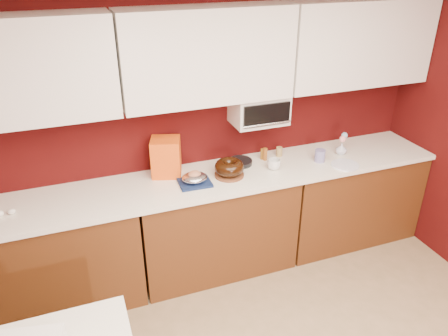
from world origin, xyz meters
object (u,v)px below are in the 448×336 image
Objects in this scene: coffee_mug at (274,163)px; flower_vase at (341,148)px; toaster_oven at (259,109)px; pandoro_box at (166,157)px; blue_jar at (320,156)px; foil_ham_nest at (195,178)px; bundt_cake at (229,167)px.

flower_vase is at bearing 4.86° from coffee_mug.
toaster_oven is 1.44× the size of pandoro_box.
toaster_oven is 4.19× the size of blue_jar.
foil_ham_nest is 1.74× the size of flower_vase.
pandoro_box is at bearing 125.32° from foil_ham_nest.
toaster_oven reaches higher than flower_vase.
flower_vase is (1.10, 0.04, -0.02)m from bundt_cake.
toaster_oven reaches higher than bundt_cake.
foil_ham_nest is at bearing -160.82° from toaster_oven.
toaster_oven is 4.21× the size of coffee_mug.
foil_ham_nest is 1.40m from flower_vase.
coffee_mug is 0.99× the size of blue_jar.
foil_ham_nest is (-0.30, -0.03, -0.03)m from bundt_cake.
toaster_oven reaches higher than blue_jar.
bundt_cake is 0.77× the size of pandoro_box.
pandoro_box is 1.33m from blue_jar.
blue_jar is at bearing -22.91° from toaster_oven.
bundt_cake is 1.18× the size of foil_ham_nest.
toaster_oven is 0.88m from flower_vase.
coffee_mug is 0.70m from flower_vase.
blue_jar is (1.30, -0.23, -0.10)m from pandoro_box.
blue_jar is at bearing -0.27° from coffee_mug.
bundt_cake is at bearing 177.40° from coffee_mug.
toaster_oven is 2.22× the size of foil_ham_nest.
bundt_cake is 2.25× the size of coffee_mug.
bundt_cake is at bearing 178.63° from blue_jar.
pandoro_box is (-0.47, 0.21, 0.08)m from bundt_cake.
blue_jar is (1.14, 0.01, -0.00)m from foil_ham_nest.
flower_vase is at bearing -11.19° from toaster_oven.
foil_ham_nest is 0.65× the size of pandoro_box.
bundt_cake reaches higher than flower_vase.
bundt_cake reaches higher than blue_jar.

